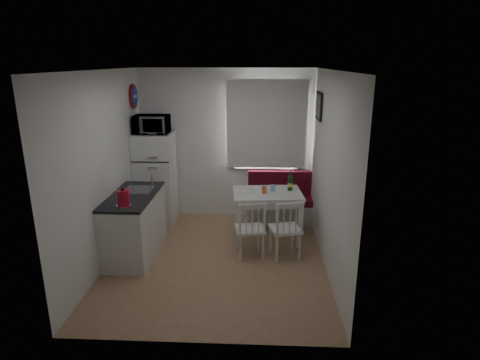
% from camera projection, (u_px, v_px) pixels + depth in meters
% --- Properties ---
extents(floor, '(3.00, 3.50, 0.02)m').
position_uv_depth(floor, '(217.00, 260.00, 5.69)').
color(floor, '#92734E').
rests_on(floor, ground).
extents(ceiling, '(3.00, 3.50, 0.02)m').
position_uv_depth(ceiling, '(213.00, 70.00, 4.94)').
color(ceiling, white).
rests_on(ceiling, wall_back).
extents(wall_back, '(3.00, 0.02, 2.60)m').
position_uv_depth(wall_back, '(226.00, 145.00, 6.99)').
color(wall_back, white).
rests_on(wall_back, floor).
extents(wall_front, '(3.00, 0.02, 2.60)m').
position_uv_depth(wall_front, '(195.00, 223.00, 3.64)').
color(wall_front, white).
rests_on(wall_front, floor).
extents(wall_left, '(0.02, 3.50, 2.60)m').
position_uv_depth(wall_left, '(104.00, 170.00, 5.38)').
color(wall_left, white).
rests_on(wall_left, floor).
extents(wall_right, '(0.02, 3.50, 2.60)m').
position_uv_depth(wall_right, '(329.00, 173.00, 5.24)').
color(wall_right, white).
rests_on(wall_right, floor).
extents(window, '(1.22, 0.06, 1.47)m').
position_uv_depth(window, '(267.00, 127.00, 6.83)').
color(window, silver).
rests_on(window, wall_back).
extents(curtain, '(1.35, 0.02, 1.50)m').
position_uv_depth(curtain, '(267.00, 125.00, 6.75)').
color(curtain, white).
rests_on(curtain, wall_back).
extents(kitchen_counter, '(0.62, 1.32, 1.16)m').
position_uv_depth(kitchen_counter, '(134.00, 224.00, 5.76)').
color(kitchen_counter, silver).
rests_on(kitchen_counter, floor).
extents(wall_sign, '(0.03, 0.40, 0.40)m').
position_uv_depth(wall_sign, '(134.00, 96.00, 6.52)').
color(wall_sign, navy).
rests_on(wall_sign, wall_left).
extents(picture_frame, '(0.04, 0.52, 0.42)m').
position_uv_depth(picture_frame, '(319.00, 106.00, 6.08)').
color(picture_frame, black).
rests_on(picture_frame, wall_right).
extents(bench, '(1.20, 0.46, 0.86)m').
position_uv_depth(bench, '(281.00, 205.00, 7.00)').
color(bench, silver).
rests_on(bench, floor).
extents(dining_table, '(1.10, 0.82, 0.78)m').
position_uv_depth(dining_table, '(267.00, 198.00, 6.15)').
color(dining_table, silver).
rests_on(dining_table, floor).
extents(chair_left, '(0.47, 0.45, 0.46)m').
position_uv_depth(chair_left, '(250.00, 224.00, 5.58)').
color(chair_left, silver).
rests_on(chair_left, floor).
extents(chair_right, '(0.50, 0.49, 0.47)m').
position_uv_depth(chair_right, '(286.00, 224.00, 5.55)').
color(chair_right, silver).
rests_on(chair_right, floor).
extents(fridge, '(0.62, 0.62, 1.56)m').
position_uv_depth(fridge, '(156.00, 178.00, 6.86)').
color(fridge, white).
rests_on(fridge, floor).
extents(microwave, '(0.55, 0.37, 0.31)m').
position_uv_depth(microwave, '(152.00, 124.00, 6.54)').
color(microwave, white).
rests_on(microwave, fridge).
extents(kettle, '(0.19, 0.19, 0.25)m').
position_uv_depth(kettle, '(123.00, 198.00, 5.11)').
color(kettle, '#A50D21').
rests_on(kettle, kitchen_counter).
extents(wine_bottle, '(0.08, 0.08, 0.32)m').
position_uv_depth(wine_bottle, '(290.00, 181.00, 6.16)').
color(wine_bottle, '#133D1A').
rests_on(wine_bottle, dining_table).
extents(drinking_glass_orange, '(0.07, 0.07, 0.11)m').
position_uv_depth(drinking_glass_orange, '(264.00, 190.00, 6.07)').
color(drinking_glass_orange, '#D95924').
rests_on(drinking_glass_orange, dining_table).
extents(drinking_glass_blue, '(0.06, 0.06, 0.10)m').
position_uv_depth(drinking_glass_blue, '(273.00, 188.00, 6.16)').
color(drinking_glass_blue, '#87B4E5').
rests_on(drinking_glass_blue, dining_table).
extents(plate, '(0.23, 0.23, 0.02)m').
position_uv_depth(plate, '(248.00, 191.00, 6.16)').
color(plate, white).
rests_on(plate, dining_table).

